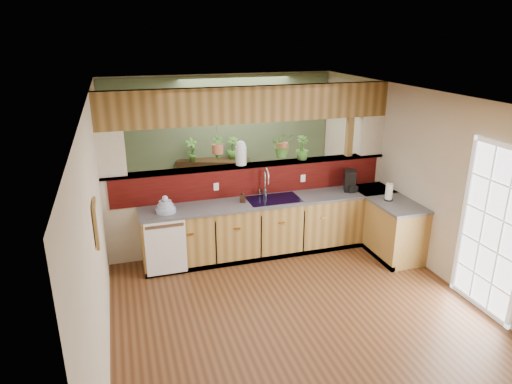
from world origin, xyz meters
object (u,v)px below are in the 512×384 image
object	(u,v)px
soap_dispenser	(243,196)
dish_stack	(166,207)
shelving_console	(214,183)
glass_jar	(241,153)
faucet	(266,181)
paper_towel	(389,192)
coffee_maker	(350,181)

from	to	relation	value
soap_dispenser	dish_stack	bearing A→B (deg)	-176.58
soap_dispenser	shelving_console	xyz separation A→B (m)	(0.02, 2.25, -0.49)
glass_jar	faucet	bearing A→B (deg)	-33.13
faucet	shelving_console	world-z (taller)	faucet
soap_dispenser	glass_jar	xyz separation A→B (m)	(0.08, 0.35, 0.59)
shelving_console	soap_dispenser	bearing A→B (deg)	-70.28
paper_towel	shelving_console	xyz separation A→B (m)	(-2.16, 2.84, -0.53)
glass_jar	shelving_console	size ratio (longest dim) A/B	0.27
coffee_maker	soap_dispenser	bearing A→B (deg)	-155.41
dish_stack	coffee_maker	distance (m)	3.00
dish_stack	paper_towel	bearing A→B (deg)	-8.73
faucet	soap_dispenser	xyz separation A→B (m)	(-0.41, -0.13, -0.16)
soap_dispenser	shelving_console	bearing A→B (deg)	89.53
shelving_console	coffee_maker	bearing A→B (deg)	-30.98
coffee_maker	shelving_console	bearing A→B (deg)	153.17
glass_jar	shelving_console	world-z (taller)	glass_jar
soap_dispenser	faucet	bearing A→B (deg)	18.04
coffee_maker	shelving_console	xyz separation A→B (m)	(-1.81, 2.25, -0.55)
coffee_maker	paper_towel	distance (m)	0.69
glass_jar	shelving_console	bearing A→B (deg)	91.73
dish_stack	glass_jar	bearing A→B (deg)	18.74
dish_stack	soap_dispenser	distance (m)	1.18
coffee_maker	faucet	bearing A→B (deg)	-160.77
faucet	paper_towel	xyz separation A→B (m)	(1.77, -0.72, -0.12)
coffee_maker	paper_towel	bearing A→B (deg)	-34.89
paper_towel	glass_jar	distance (m)	2.37
faucet	paper_towel	distance (m)	1.91
faucet	coffee_maker	xyz separation A→B (m)	(1.41, -0.13, -0.10)
faucet	paper_towel	world-z (taller)	faucet
faucet	glass_jar	world-z (taller)	glass_jar
soap_dispenser	glass_jar	world-z (taller)	glass_jar
soap_dispenser	coffee_maker	distance (m)	1.83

